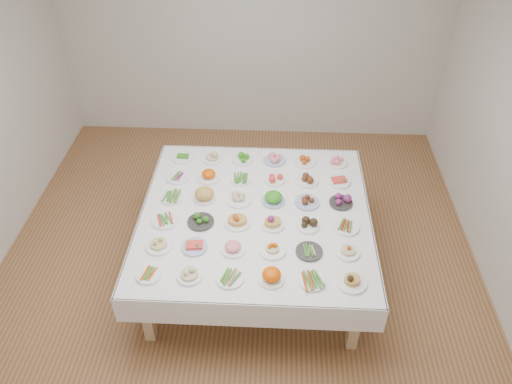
{
  "coord_description": "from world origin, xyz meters",
  "views": [
    {
      "loc": [
        0.35,
        -3.65,
        3.9
      ],
      "look_at": [
        0.18,
        0.02,
        0.88
      ],
      "focal_mm": 35.0,
      "sensor_mm": 36.0,
      "label": 1
    }
  ],
  "objects_px": {
    "dish_0": "(149,274)",
    "dish_35": "(337,160)",
    "display_table": "(255,218)",
    "dish_18": "(172,197)"
  },
  "relations": [
    {
      "from": "display_table",
      "to": "dish_18",
      "type": "height_order",
      "value": "dish_18"
    },
    {
      "from": "dish_0",
      "to": "dish_35",
      "type": "height_order",
      "value": "dish_35"
    },
    {
      "from": "dish_0",
      "to": "dish_35",
      "type": "relative_size",
      "value": 0.96
    },
    {
      "from": "display_table",
      "to": "dish_18",
      "type": "xyz_separation_m",
      "value": [
        -0.82,
        0.16,
        0.09
      ]
    },
    {
      "from": "display_table",
      "to": "dish_35",
      "type": "bearing_deg",
      "value": 45.01
    },
    {
      "from": "display_table",
      "to": "dish_35",
      "type": "height_order",
      "value": "dish_35"
    },
    {
      "from": "dish_18",
      "to": "display_table",
      "type": "bearing_deg",
      "value": -11.16
    },
    {
      "from": "display_table",
      "to": "dish_0",
      "type": "xyz_separation_m",
      "value": [
        -0.84,
        -0.82,
        0.09
      ]
    },
    {
      "from": "display_table",
      "to": "dish_0",
      "type": "height_order",
      "value": "dish_0"
    },
    {
      "from": "dish_0",
      "to": "dish_18",
      "type": "relative_size",
      "value": 0.98
    }
  ]
}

